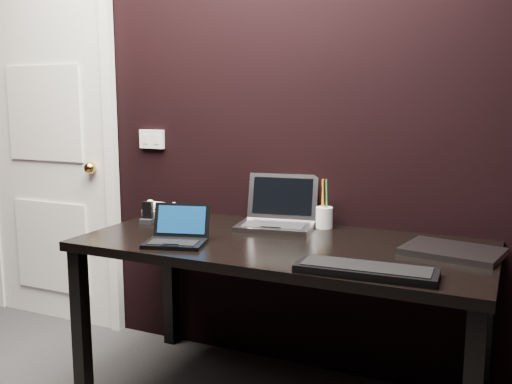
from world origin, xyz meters
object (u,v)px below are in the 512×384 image
at_px(mobile_phone, 147,215).
at_px(door, 49,148).
at_px(silver_laptop, 277,218).
at_px(netbook, 177,236).
at_px(desk_phone, 163,211).
at_px(closed_laptop, 452,251).
at_px(pen_cup, 324,217).
at_px(desk, 282,259).
at_px(ext_keyboard, 366,270).

bearing_deg(mobile_phone, door, 161.22).
bearing_deg(silver_laptop, netbook, -119.18).
bearing_deg(desk_phone, closed_laptop, -4.27).
xyz_separation_m(door, pen_cup, (1.73, -0.05, -0.25)).
distance_m(closed_laptop, pen_cup, 0.64).
relative_size(silver_laptop, closed_laptop, 0.97).
bearing_deg(closed_laptop, door, 173.02).
bearing_deg(desk, door, 167.18).
bearing_deg(ext_keyboard, closed_laptop, 58.37).
bearing_deg(netbook, door, 154.92).
bearing_deg(pen_cup, silver_laptop, -159.24).
distance_m(netbook, mobile_phone, 0.45).
distance_m(ext_keyboard, mobile_phone, 1.22).
distance_m(silver_laptop, ext_keyboard, 0.78).
height_order(netbook, ext_keyboard, netbook).
xyz_separation_m(netbook, ext_keyboard, (0.82, -0.08, -0.02)).
height_order(desk, pen_cup, pen_cup).
distance_m(netbook, pen_cup, 0.71).
bearing_deg(closed_laptop, pen_cup, 158.84).
relative_size(silver_laptop, ext_keyboard, 0.79).
bearing_deg(silver_laptop, mobile_phone, -163.36).
xyz_separation_m(desk_phone, mobile_phone, (0.00, -0.13, 0.00)).
bearing_deg(silver_laptop, closed_laptop, -10.81).
relative_size(mobile_phone, pen_cup, 0.45).
xyz_separation_m(ext_keyboard, mobile_phone, (-1.16, 0.36, 0.02)).
relative_size(ext_keyboard, desk_phone, 2.48).
relative_size(closed_laptop, mobile_phone, 3.82).
xyz_separation_m(door, desk_phone, (0.92, -0.18, -0.27)).
distance_m(desk, pen_cup, 0.36).
height_order(netbook, desk_phone, netbook).
xyz_separation_m(closed_laptop, pen_cup, (-0.59, 0.23, 0.04)).
distance_m(desk, mobile_phone, 0.74).
distance_m(silver_laptop, mobile_phone, 0.63).
xyz_separation_m(desk, mobile_phone, (-0.73, 0.06, 0.12)).
xyz_separation_m(door, netbook, (1.27, -0.59, -0.27)).
height_order(mobile_phone, pen_cup, pen_cup).
xyz_separation_m(desk, pen_cup, (0.08, 0.32, 0.13)).
distance_m(desk_phone, pen_cup, 0.82).
xyz_separation_m(desk, ext_keyboard, (0.43, -0.30, 0.09)).
height_order(ext_keyboard, pen_cup, pen_cup).
bearing_deg(door, netbook, -25.08).
relative_size(silver_laptop, desk_phone, 1.97).
height_order(netbook, pen_cup, pen_cup).
height_order(door, desk, door).
bearing_deg(silver_laptop, pen_cup, 20.76).
relative_size(ext_keyboard, pen_cup, 2.12).
bearing_deg(door, desk, -12.82).
xyz_separation_m(desk, closed_laptop, (0.67, 0.09, 0.09)).
height_order(netbook, closed_laptop, netbook).
height_order(closed_laptop, mobile_phone, mobile_phone).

